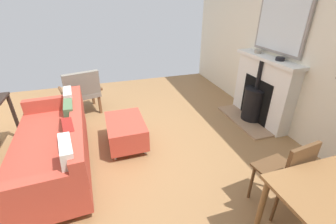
{
  "coord_description": "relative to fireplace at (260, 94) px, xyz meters",
  "views": [
    {
      "loc": [
        0.22,
        2.73,
        2.01
      ],
      "look_at": [
        -0.56,
        0.26,
        0.66
      ],
      "focal_mm": 24.04,
      "sensor_mm": 36.0,
      "label": 1
    }
  ],
  "objects": [
    {
      "name": "armchair_accent",
      "position": [
        2.95,
        -1.17,
        -0.03
      ],
      "size": [
        0.79,
        0.72,
        0.85
      ],
      "color": "brown",
      "rests_on": "ground"
    },
    {
      "name": "mirror_over_mantel",
      "position": [
        -0.12,
        0.0,
        1.16
      ],
      "size": [
        0.04,
        1.01,
        0.94
      ],
      "color": "gray"
    },
    {
      "name": "mantel_bowl_far",
      "position": [
        -0.03,
        0.23,
        0.66
      ],
      "size": [
        0.13,
        0.13,
        0.05
      ],
      "color": "black",
      "rests_on": "fireplace"
    },
    {
      "name": "mantel_bowl_near",
      "position": [
        -0.03,
        -0.29,
        0.66
      ],
      "size": [
        0.12,
        0.12,
        0.05
      ],
      "color": "#9E9384",
      "rests_on": "fireplace"
    },
    {
      "name": "fireplace",
      "position": [
        0.0,
        0.0,
        0.0
      ],
      "size": [
        0.59,
        1.33,
        1.13
      ],
      "color": "#9E7A5B",
      "rests_on": "ground"
    },
    {
      "name": "dining_chair_near_fireplace",
      "position": [
        1.02,
        1.72,
        0.02
      ],
      "size": [
        0.45,
        0.45,
        0.87
      ],
      "color": "brown",
      "rests_on": "ground"
    },
    {
      "name": "wall_left",
      "position": [
        -0.21,
        0.21,
        0.86
      ],
      "size": [
        0.12,
        5.96,
        2.72
      ],
      "primitive_type": "cube",
      "color": "silver",
      "rests_on": "ground"
    },
    {
      "name": "ground_plane",
      "position": [
        2.38,
        0.21,
        -0.51
      ],
      "size": [
        5.18,
        5.96,
        0.01
      ],
      "primitive_type": "cube",
      "color": "olive"
    },
    {
      "name": "ottoman",
      "position": [
        2.34,
        0.09,
        -0.26
      ],
      "size": [
        0.53,
        0.78,
        0.41
      ],
      "color": "#B2B2B7",
      "rests_on": "ground"
    },
    {
      "name": "sofa",
      "position": [
        3.24,
        0.31,
        -0.16
      ],
      "size": [
        0.96,
        2.0,
        0.8
      ],
      "color": "#B2B2B7",
      "rests_on": "ground"
    }
  ]
}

